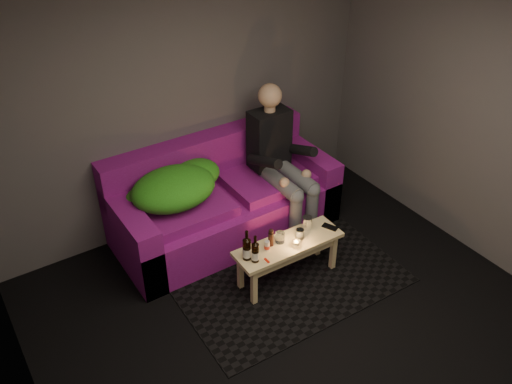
# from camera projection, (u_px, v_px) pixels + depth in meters

# --- Properties ---
(floor) EXTENTS (4.50, 4.50, 0.00)m
(floor) POSITION_uv_depth(u_px,v_px,m) (327.00, 353.00, 4.26)
(floor) COLOR black
(floor) RESTS_ON ground
(room) EXTENTS (4.50, 4.50, 4.50)m
(room) POSITION_uv_depth(u_px,v_px,m) (300.00, 146.00, 3.66)
(room) COLOR silver
(room) RESTS_ON ground
(rug) EXTENTS (2.04, 1.51, 0.01)m
(rug) POSITION_uv_depth(u_px,v_px,m) (284.00, 274.00, 5.01)
(rug) COLOR black
(rug) RESTS_ON floor
(sofa) EXTENTS (2.18, 0.98, 0.94)m
(sofa) POSITION_uv_depth(u_px,v_px,m) (222.00, 202.00, 5.39)
(sofa) COLOR #7E106C
(sofa) RESTS_ON floor
(green_blanket) EXTENTS (0.96, 0.65, 0.33)m
(green_blanket) POSITION_uv_depth(u_px,v_px,m) (176.00, 186.00, 4.96)
(green_blanket) COLOR #297815
(green_blanket) RESTS_ON sofa
(person) EXTENTS (0.39, 0.91, 1.46)m
(person) POSITION_uv_depth(u_px,v_px,m) (279.00, 158.00, 5.29)
(person) COLOR black
(person) RESTS_ON sofa
(coffee_table) EXTENTS (1.01, 0.34, 0.41)m
(coffee_table) POSITION_uv_depth(u_px,v_px,m) (288.00, 249.00, 4.79)
(coffee_table) COLOR #E3CC85
(coffee_table) RESTS_ON rug
(beer_bottle_a) EXTENTS (0.07, 0.07, 0.29)m
(beer_bottle_a) POSITION_uv_depth(u_px,v_px,m) (247.00, 249.00, 4.51)
(beer_bottle_a) COLOR black
(beer_bottle_a) RESTS_ON coffee_table
(beer_bottle_b) EXTENTS (0.07, 0.07, 0.26)m
(beer_bottle_b) POSITION_uv_depth(u_px,v_px,m) (255.00, 252.00, 4.49)
(beer_bottle_b) COLOR black
(beer_bottle_b) RESTS_ON coffee_table
(salt_shaker) EXTENTS (0.05, 0.05, 0.09)m
(salt_shaker) POSITION_uv_depth(u_px,v_px,m) (267.00, 246.00, 4.64)
(salt_shaker) COLOR silver
(salt_shaker) RESTS_ON coffee_table
(pepper_mill) EXTENTS (0.05, 0.05, 0.13)m
(pepper_mill) POSITION_uv_depth(u_px,v_px,m) (271.00, 239.00, 4.68)
(pepper_mill) COLOR black
(pepper_mill) RESTS_ON coffee_table
(tumbler_back) EXTENTS (0.11, 0.11, 0.10)m
(tumbler_back) POSITION_uv_depth(u_px,v_px,m) (280.00, 237.00, 4.73)
(tumbler_back) COLOR white
(tumbler_back) RESTS_ON coffee_table
(tealight) EXTENTS (0.06, 0.06, 0.04)m
(tealight) POSITION_uv_depth(u_px,v_px,m) (296.00, 243.00, 4.71)
(tealight) COLOR white
(tealight) RESTS_ON coffee_table
(tumbler_front) EXTENTS (0.08, 0.08, 0.09)m
(tumbler_front) POSITION_uv_depth(u_px,v_px,m) (300.00, 234.00, 4.77)
(tumbler_front) COLOR white
(tumbler_front) RESTS_ON coffee_table
(steel_cup) EXTENTS (0.11, 0.11, 0.12)m
(steel_cup) POSITION_uv_depth(u_px,v_px,m) (307.00, 223.00, 4.88)
(steel_cup) COLOR silver
(steel_cup) RESTS_ON coffee_table
(smartphone) EXTENTS (0.12, 0.16, 0.01)m
(smartphone) POSITION_uv_depth(u_px,v_px,m) (330.00, 227.00, 4.92)
(smartphone) COLOR black
(smartphone) RESTS_ON coffee_table
(red_lighter) EXTENTS (0.02, 0.06, 0.01)m
(red_lighter) POSITION_uv_depth(u_px,v_px,m) (267.00, 261.00, 4.54)
(red_lighter) COLOR red
(red_lighter) RESTS_ON coffee_table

